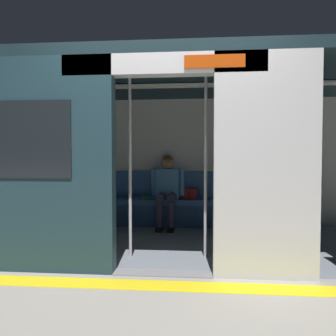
% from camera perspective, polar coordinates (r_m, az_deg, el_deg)
% --- Properties ---
extents(ground_plane, '(60.00, 60.00, 0.00)m').
position_cam_1_polar(ground_plane, '(3.41, -0.86, -17.84)').
color(ground_plane, gray).
extents(platform_edge_strip, '(8.00, 0.24, 0.01)m').
position_cam_1_polar(platform_edge_strip, '(3.13, -1.44, -19.66)').
color(platform_edge_strip, yellow).
rests_on(platform_edge_strip, ground_plane).
extents(train_car, '(6.40, 2.74, 2.26)m').
position_cam_1_polar(train_car, '(4.42, -0.12, 6.44)').
color(train_car, silver).
rests_on(train_car, ground_plane).
extents(bench_seat, '(2.80, 0.44, 0.45)m').
position_cam_1_polar(bench_seat, '(5.49, 1.50, -6.47)').
color(bench_seat, '#38609E').
rests_on(bench_seat, ground_plane).
extents(person_seated, '(0.55, 0.67, 1.18)m').
position_cam_1_polar(person_seated, '(5.41, -0.11, -3.12)').
color(person_seated, '#4C8CC6').
rests_on(person_seated, ground_plane).
extents(handbag, '(0.26, 0.15, 0.17)m').
position_cam_1_polar(handbag, '(5.52, 3.71, -4.43)').
color(handbag, maroon).
rests_on(handbag, bench_seat).
extents(book, '(0.22, 0.26, 0.03)m').
position_cam_1_polar(book, '(5.60, -3.63, -5.07)').
color(book, '#33723F').
rests_on(book, bench_seat).
extents(grab_pole_door, '(0.04, 0.04, 2.12)m').
position_cam_1_polar(grab_pole_door, '(3.77, -6.59, 0.52)').
color(grab_pole_door, silver).
rests_on(grab_pole_door, ground_plane).
extents(grab_pole_far, '(0.04, 0.04, 2.12)m').
position_cam_1_polar(grab_pole_far, '(3.77, 6.52, 0.52)').
color(grab_pole_far, silver).
rests_on(grab_pole_far, ground_plane).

